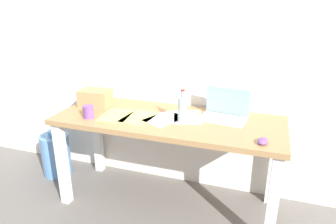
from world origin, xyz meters
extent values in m
plane|color=slate|center=(0.00, 0.00, 0.00)|extent=(8.00, 8.00, 0.00)
cube|color=silver|center=(0.00, 0.39, 1.30)|extent=(5.20, 0.08, 2.60)
cube|color=#A37A4C|center=(0.00, 0.00, 0.74)|extent=(1.74, 0.66, 0.04)
cube|color=silver|center=(-0.81, -0.27, 0.36)|extent=(0.07, 0.07, 0.72)
cube|color=silver|center=(0.81, -0.27, 0.36)|extent=(0.07, 0.07, 0.72)
cube|color=silver|center=(-0.81, 0.27, 0.36)|extent=(0.07, 0.07, 0.72)
cube|color=silver|center=(0.81, 0.27, 0.36)|extent=(0.07, 0.07, 0.72)
cube|color=silver|center=(0.40, 0.09, 0.77)|extent=(0.36, 0.24, 0.02)
cube|color=#8CB7EA|center=(0.42, 0.19, 0.88)|extent=(0.33, 0.07, 0.21)
cylinder|color=#99B7C1|center=(0.13, -0.05, 0.85)|extent=(0.07, 0.07, 0.19)
cylinder|color=#99B7C1|center=(0.13, -0.05, 0.97)|extent=(0.03, 0.03, 0.05)
cylinder|color=#B21E19|center=(0.13, -0.05, 1.00)|extent=(0.03, 0.03, 0.01)
ellipsoid|color=#724799|center=(0.70, -0.22, 0.77)|extent=(0.08, 0.11, 0.03)
cube|color=tan|center=(-0.67, 0.08, 0.83)|extent=(0.27, 0.20, 0.14)
cylinder|color=#724799|center=(-0.58, -0.18, 0.80)|extent=(0.08, 0.08, 0.09)
cube|color=#F4E06B|center=(-0.22, -0.06, 0.76)|extent=(0.24, 0.32, 0.00)
cube|color=white|center=(0.14, 0.07, 0.76)|extent=(0.29, 0.34, 0.00)
cube|color=#F4E06B|center=(-0.40, -0.08, 0.76)|extent=(0.23, 0.31, 0.00)
cube|color=white|center=(-0.02, -0.02, 0.76)|extent=(0.32, 0.36, 0.00)
cylinder|color=#598CC6|center=(-1.17, 0.08, 0.20)|extent=(0.26, 0.26, 0.40)
cylinder|color=#598CC6|center=(-1.17, 0.08, 0.43)|extent=(0.09, 0.09, 0.05)
camera|label=1|loc=(0.69, -2.06, 1.61)|focal=32.71mm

